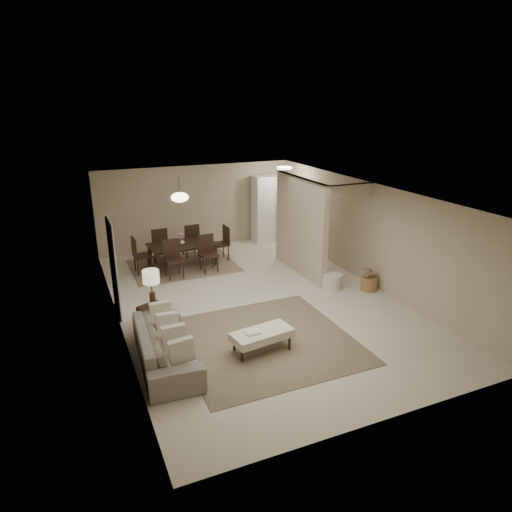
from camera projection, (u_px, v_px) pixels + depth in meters
name	position (u px, v px, depth m)	size (l,w,h in m)	color
floor	(255.00, 301.00, 10.42)	(9.00, 9.00, 0.00)	beige
ceiling	(255.00, 192.00, 9.60)	(9.00, 9.00, 0.00)	white
back_wall	(197.00, 207.00, 13.91)	(6.00, 6.00, 0.00)	tan
left_wall	(114.00, 268.00, 8.88)	(9.00, 9.00, 0.00)	tan
right_wall	(368.00, 233.00, 11.14)	(9.00, 9.00, 0.00)	tan
partition	(300.00, 226.00, 11.77)	(0.15, 2.50, 2.50)	tan
doorway	(113.00, 269.00, 9.49)	(0.04, 0.90, 2.04)	black
pantry_cabinet	(271.00, 208.00, 14.56)	(1.20, 0.55, 2.10)	white
flush_light	(284.00, 168.00, 13.25)	(0.44, 0.44, 0.05)	white
living_rug	(265.00, 341.00, 8.68)	(3.20, 3.20, 0.01)	brown
sofa	(166.00, 346.00, 7.86)	(0.89, 2.28, 0.67)	gray
ottoman_bench	(262.00, 335.00, 8.24)	(1.18, 0.67, 0.40)	beige
side_table	(154.00, 319.00, 8.98)	(0.48, 0.48, 0.53)	black
table_lamp	(151.00, 280.00, 8.71)	(0.32, 0.32, 0.76)	#452E1D
round_pouf	(332.00, 282.00, 11.01)	(0.48, 0.48, 0.37)	beige
wicker_basket	(369.00, 284.00, 10.95)	(0.39, 0.39, 0.33)	olive
dining_rug	(184.00, 266.00, 12.57)	(2.80, 2.10, 0.01)	#7E664E
dining_table	(183.00, 255.00, 12.47)	(1.79, 1.00, 0.63)	black
dining_chairs	(183.00, 249.00, 12.41)	(2.66, 1.98, 0.98)	black
vase	(182.00, 242.00, 12.34)	(0.13, 0.13, 0.14)	white
yellow_mat	(309.00, 268.00, 12.42)	(0.91, 0.55, 0.01)	yellow
pendant_light	(180.00, 197.00, 11.94)	(0.46, 0.46, 0.71)	#452E1D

